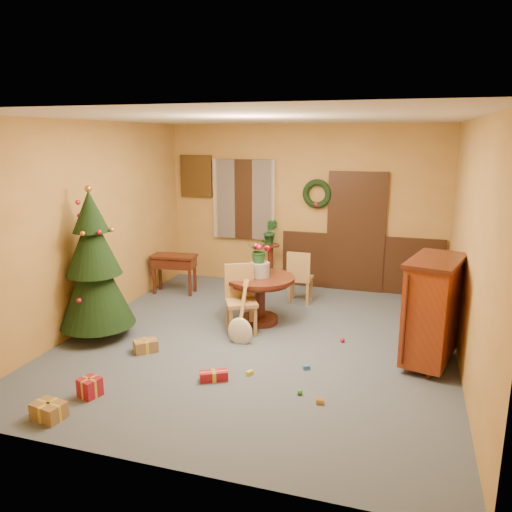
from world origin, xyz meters
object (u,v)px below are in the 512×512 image
at_px(dining_table, 260,290).
at_px(christmas_tree, 94,267).
at_px(writing_desk, 174,264).
at_px(chair_near, 240,296).
at_px(sideboard, 432,308).

height_order(dining_table, christmas_tree, christmas_tree).
bearing_deg(writing_desk, chair_near, -38.36).
bearing_deg(sideboard, writing_desk, 158.68).
relative_size(chair_near, writing_desk, 1.19).
distance_m(christmas_tree, writing_desk, 2.15).
bearing_deg(chair_near, writing_desk, 141.64).
height_order(dining_table, writing_desk, dining_table).
bearing_deg(chair_near, dining_table, 67.30).
distance_m(writing_desk, sideboard, 4.49).
height_order(dining_table, sideboard, sideboard).
relative_size(chair_near, sideboard, 0.73).
relative_size(christmas_tree, sideboard, 1.58).
distance_m(chair_near, writing_desk, 2.13).
xyz_separation_m(christmas_tree, sideboard, (4.30, 0.46, -0.28)).
xyz_separation_m(dining_table, sideboard, (2.34, -0.70, 0.21)).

